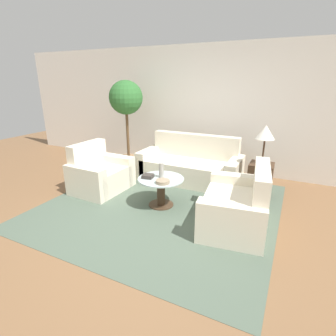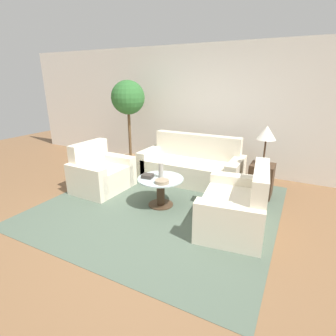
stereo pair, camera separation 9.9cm
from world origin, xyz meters
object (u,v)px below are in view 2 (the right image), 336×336
at_px(table_lamp, 267,134).
at_px(book_stack, 148,176).
at_px(loveseat, 238,208).
at_px(bowl, 162,182).
at_px(armchair, 100,174).
at_px(vase, 161,170).
at_px(potted_plant, 128,106).
at_px(sofa_main, 192,166).
at_px(coffee_table, 161,188).

xyz_separation_m(table_lamp, book_stack, (-1.52, -1.17, -0.59)).
bearing_deg(book_stack, loveseat, -8.21).
bearing_deg(bowl, armchair, 169.70).
relative_size(armchair, vase, 4.38).
bearing_deg(vase, armchair, 177.63).
height_order(armchair, table_lamp, table_lamp).
distance_m(armchair, book_stack, 1.15).
distance_m(loveseat, vase, 1.28).
xyz_separation_m(armchair, potted_plant, (-0.19, 1.23, 1.10)).
bearing_deg(bowl, vase, 122.23).
bearing_deg(potted_plant, sofa_main, -2.19).
relative_size(vase, bowl, 1.12).
xyz_separation_m(coffee_table, vase, (-0.01, 0.04, 0.28)).
xyz_separation_m(armchair, book_stack, (1.12, -0.16, 0.21)).
distance_m(sofa_main, vase, 1.26).
relative_size(loveseat, vase, 5.70).
xyz_separation_m(vase, bowl, (0.13, -0.20, -0.09)).
bearing_deg(potted_plant, coffee_table, -41.39).
relative_size(table_lamp, bowl, 3.11).
relative_size(table_lamp, book_stack, 3.57).
xyz_separation_m(table_lamp, vase, (-1.35, -1.06, -0.50)).
bearing_deg(loveseat, potted_plant, -124.56).
relative_size(sofa_main, coffee_table, 2.75).
height_order(coffee_table, potted_plant, potted_plant).
height_order(table_lamp, bowl, table_lamp).
height_order(loveseat, coffee_table, loveseat).
distance_m(coffee_table, book_stack, 0.28).
xyz_separation_m(sofa_main, vase, (-0.01, -1.23, 0.30)).
distance_m(sofa_main, armchair, 1.75).
bearing_deg(potted_plant, bowl, -42.65).
bearing_deg(loveseat, coffee_table, -100.96).
bearing_deg(sofa_main, bowl, -85.22).
height_order(loveseat, vase, loveseat).
xyz_separation_m(coffee_table, potted_plant, (-1.50, 1.32, 1.08)).
relative_size(sofa_main, armchair, 1.93).
xyz_separation_m(table_lamp, bowl, (-1.22, -1.27, -0.59)).
relative_size(sofa_main, potted_plant, 1.03).
relative_size(coffee_table, bowl, 3.44).
bearing_deg(loveseat, bowl, -92.64).
height_order(sofa_main, table_lamp, table_lamp).
bearing_deg(vase, sofa_main, 89.55).
xyz_separation_m(loveseat, vase, (-1.24, 0.11, 0.30)).
relative_size(potted_plant, bowl, 9.16).
bearing_deg(table_lamp, potted_plant, 175.54).
bearing_deg(bowl, loveseat, 4.84).
relative_size(coffee_table, table_lamp, 1.11).
distance_m(sofa_main, bowl, 1.45).
bearing_deg(vase, book_stack, -147.91).
bearing_deg(bowl, book_stack, 162.78).
height_order(armchair, potted_plant, potted_plant).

